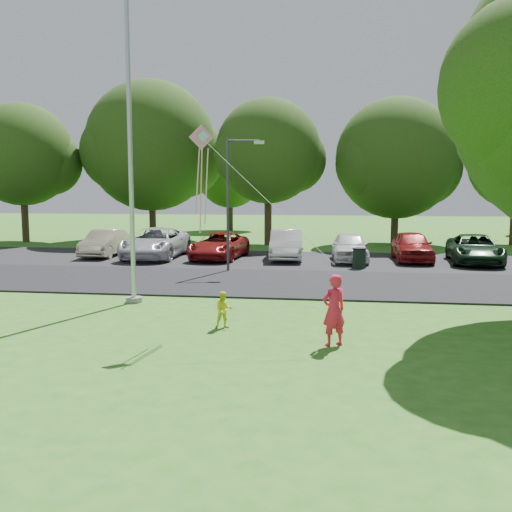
# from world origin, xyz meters

# --- Properties ---
(ground) EXTENTS (120.00, 120.00, 0.00)m
(ground) POSITION_xyz_m (0.00, 0.00, 0.00)
(ground) COLOR #2F6D1C
(ground) RESTS_ON ground
(park_road) EXTENTS (60.00, 6.00, 0.06)m
(park_road) POSITION_xyz_m (0.00, 9.00, 0.03)
(park_road) COLOR black
(park_road) RESTS_ON ground
(parking_strip) EXTENTS (42.00, 7.00, 0.06)m
(parking_strip) POSITION_xyz_m (0.00, 15.50, 0.03)
(parking_strip) COLOR black
(parking_strip) RESTS_ON ground
(flagpole) EXTENTS (0.50, 0.50, 10.00)m
(flagpole) POSITION_xyz_m (-3.50, 5.00, 4.17)
(flagpole) COLOR #B7BABF
(flagpole) RESTS_ON ground
(street_lamp) EXTENTS (1.53, 0.43, 5.47)m
(street_lamp) POSITION_xyz_m (-1.65, 11.59, 3.28)
(street_lamp) COLOR #3F3F44
(street_lamp) RESTS_ON ground
(trash_can) EXTENTS (0.58, 0.58, 0.92)m
(trash_can) POSITION_xyz_m (3.52, 13.00, 0.46)
(trash_can) COLOR black
(trash_can) RESTS_ON ground
(tree_row) EXTENTS (64.35, 11.94, 10.88)m
(tree_row) POSITION_xyz_m (1.59, 24.23, 5.71)
(tree_row) COLOR #332316
(tree_row) RESTS_ON ground
(horizon_trees) EXTENTS (77.46, 7.20, 7.02)m
(horizon_trees) POSITION_xyz_m (4.06, 33.88, 4.30)
(horizon_trees) COLOR #332316
(horizon_trees) RESTS_ON ground
(parked_cars) EXTENTS (19.62, 5.26, 1.46)m
(parked_cars) POSITION_xyz_m (-0.20, 15.42, 0.74)
(parked_cars) COLOR #C6B793
(parked_cars) RESTS_ON ground
(woman) EXTENTS (0.69, 0.64, 1.59)m
(woman) POSITION_xyz_m (2.52, 1.04, 0.79)
(woman) COLOR #EA1F3F
(woman) RESTS_ON ground
(child_yellow) EXTENTS (0.54, 0.48, 0.92)m
(child_yellow) POSITION_xyz_m (-0.17, 2.24, 0.46)
(child_yellow) COLOR yellow
(child_yellow) RESTS_ON ground
(kite) EXTENTS (3.40, 1.06, 3.11)m
(kite) POSITION_xyz_m (-0.54, 1.82, 4.14)
(kite) COLOR pink
(kite) RESTS_ON ground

